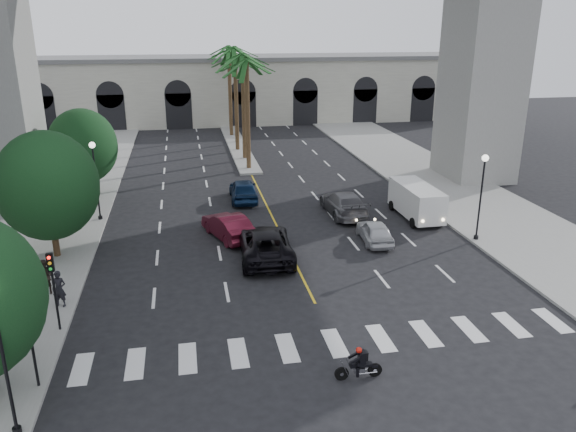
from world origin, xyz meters
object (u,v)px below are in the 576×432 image
(traffic_signal_far, at_px, (53,279))
(car_a, at_px, (375,231))
(lamp_post_left_far, at_px, (95,174))
(lamp_post_right, at_px, (482,190))
(motorcycle_rider, at_px, (360,364))
(car_c, at_px, (265,244))
(cargo_van, at_px, (417,200))
(pedestrian_b, at_px, (45,277))
(car_e, at_px, (243,190))
(traffic_signal_near, at_px, (29,328))
(car_b, at_px, (228,226))
(car_d, at_px, (344,203))
(pedestrian_a, at_px, (59,289))
(lamp_post_left_near, at_px, (2,349))

(traffic_signal_far, distance_m, car_a, 18.35)
(lamp_post_left_far, bearing_deg, lamp_post_right, -19.33)
(motorcycle_rider, height_order, car_c, car_c)
(traffic_signal_far, distance_m, cargo_van, 23.67)
(cargo_van, bearing_deg, pedestrian_b, -161.58)
(car_a, distance_m, car_c, 6.93)
(lamp_post_left_far, bearing_deg, car_e, 16.02)
(motorcycle_rider, distance_m, car_c, 11.96)
(traffic_signal_near, relative_size, pedestrian_b, 2.11)
(car_a, distance_m, car_b, 8.91)
(traffic_signal_far, bearing_deg, car_b, 50.85)
(traffic_signal_near, relative_size, motorcycle_rider, 2.00)
(lamp_post_right, bearing_deg, lamp_post_left_far, 160.67)
(car_b, bearing_deg, traffic_signal_far, 31.12)
(car_e, xyz_separation_m, pedestrian_b, (-11.04, -13.72, 0.20))
(car_c, relative_size, car_d, 1.10)
(car_e, bearing_deg, traffic_signal_near, 67.09)
(car_b, distance_m, car_c, 3.95)
(pedestrian_b, bearing_deg, lamp_post_left_far, 108.04)
(traffic_signal_near, relative_size, pedestrian_a, 2.10)
(traffic_signal_far, distance_m, motorcycle_rider, 12.96)
(cargo_van, bearing_deg, lamp_post_left_near, -140.31)
(traffic_signal_far, relative_size, pedestrian_b, 2.11)
(pedestrian_b, bearing_deg, motorcycle_rider, -11.46)
(motorcycle_rider, xyz_separation_m, car_d, (4.64, 18.33, 0.22))
(car_c, distance_m, pedestrian_b, 11.36)
(car_b, distance_m, car_e, 7.71)
(lamp_post_right, xyz_separation_m, pedestrian_a, (-23.03, -4.33, -2.20))
(lamp_post_left_far, relative_size, car_d, 0.96)
(car_c, bearing_deg, pedestrian_a, 25.22)
(lamp_post_left_far, height_order, motorcycle_rider, lamp_post_left_far)
(motorcycle_rider, xyz_separation_m, cargo_van, (9.23, 16.72, 0.66))
(lamp_post_right, xyz_separation_m, car_e, (-12.90, 10.84, -2.40))
(car_a, xyz_separation_m, pedestrian_a, (-16.96, -5.37, 0.35))
(cargo_van, bearing_deg, car_e, 150.31)
(car_b, height_order, pedestrian_b, pedestrian_b)
(motorcycle_rider, height_order, car_b, car_b)
(lamp_post_left_far, height_order, car_e, lamp_post_left_far)
(lamp_post_right, xyz_separation_m, car_c, (-12.90, -0.18, -2.37))
(lamp_post_left_far, xyz_separation_m, cargo_van, (20.90, -3.28, -1.97))
(car_b, bearing_deg, cargo_van, 166.42)
(traffic_signal_far, distance_m, car_c, 11.78)
(lamp_post_left_near, bearing_deg, traffic_signal_far, 89.12)
(lamp_post_left_far, bearing_deg, car_b, -29.83)
(motorcycle_rider, relative_size, car_e, 0.38)
(lamp_post_left_near, bearing_deg, pedestrian_a, 91.54)
(lamp_post_left_near, distance_m, pedestrian_b, 10.42)
(traffic_signal_near, height_order, car_d, traffic_signal_near)
(motorcycle_rider, bearing_deg, car_e, 94.66)
(lamp_post_right, bearing_deg, traffic_signal_near, -155.18)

